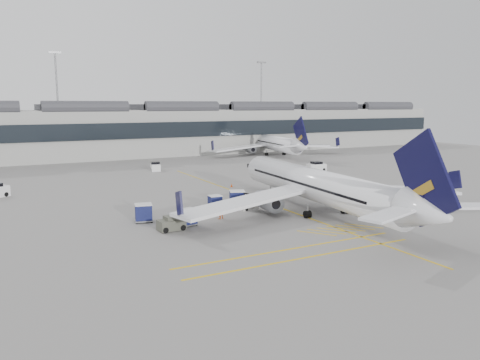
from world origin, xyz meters
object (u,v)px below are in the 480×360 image
ramp_agent_b (220,211)px  belt_loader (250,204)px  airliner_main (318,186)px  ramp_agent_a (240,199)px  pushback_tug (171,224)px  baggage_cart_a (237,198)px

ramp_agent_b → belt_loader: bearing=-163.9°
airliner_main → belt_loader: size_ratio=8.10×
airliner_main → ramp_agent_b: bearing=172.5°
airliner_main → ramp_agent_b: 11.84m
belt_loader → ramp_agent_a: belt_loader is taller
ramp_agent_a → pushback_tug: size_ratio=0.70×
airliner_main → ramp_agent_b: (-11.38, 2.43, -2.20)m
ramp_agent_b → pushback_tug: 6.58m
belt_loader → ramp_agent_b: bearing=-165.5°
pushback_tug → ramp_agent_a: bearing=25.2°
airliner_main → pushback_tug: airliner_main is taller
airliner_main → ramp_agent_a: airliner_main is taller
airliner_main → belt_loader: (-5.87, 5.50, -2.51)m
baggage_cart_a → pushback_tug: baggage_cart_a is taller
ramp_agent_a → pushback_tug: ramp_agent_a is taller
airliner_main → ramp_agent_a: bearing=136.6°
belt_loader → baggage_cart_a: 1.85m
airliner_main → pushback_tug: size_ratio=14.34×
ramp_agent_b → airliner_main: bearing=154.9°
baggage_cart_a → ramp_agent_a: 0.56m
baggage_cart_a → ramp_agent_b: bearing=-113.9°
airliner_main → ramp_agent_b: size_ratio=22.50×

